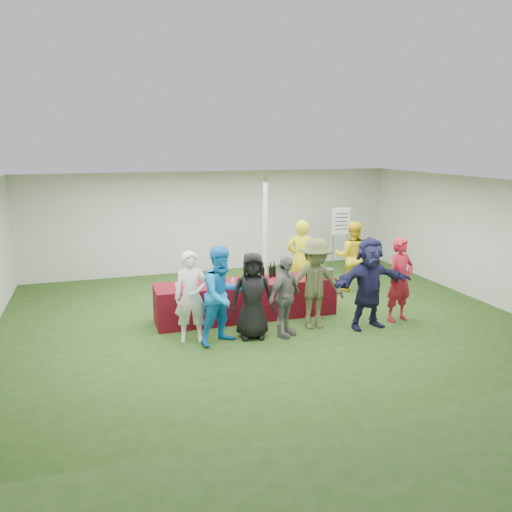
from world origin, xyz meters
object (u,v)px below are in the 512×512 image
object	(u,v)px
dump_bucket	(327,273)
customer_1	(223,295)
serving_table	(246,299)
customer_3	(285,297)
staff_back	(352,256)
customer_0	(191,297)
customer_6	(400,280)
customer_2	(252,296)
customer_5	(369,283)
staff_pourer	(301,259)
customer_4	(315,284)
wine_list_sign	(341,226)

from	to	relation	value
dump_bucket	customer_1	world-z (taller)	customer_1
serving_table	customer_3	world-z (taller)	customer_3
staff_back	customer_1	world-z (taller)	customer_1
dump_bucket	customer_0	world-z (taller)	customer_0
dump_bucket	customer_1	bearing A→B (deg)	-159.46
dump_bucket	customer_6	distance (m)	1.43
customer_2	customer_3	distance (m)	0.58
serving_table	customer_3	size ratio (longest dim) A/B	2.43
customer_3	customer_5	size ratio (longest dim) A/B	0.85
customer_0	customer_1	bearing A→B (deg)	-16.29
staff_pourer	customer_4	size ratio (longest dim) A/B	1.04
dump_bucket	wine_list_sign	size ratio (longest dim) A/B	0.15
serving_table	staff_pourer	bearing A→B (deg)	29.77
customer_0	customer_4	size ratio (longest dim) A/B	0.94
staff_back	serving_table	bearing A→B (deg)	47.53
dump_bucket	customer_5	distance (m)	1.08
customer_4	customer_5	bearing A→B (deg)	-12.14
customer_0	customer_6	distance (m)	4.07
wine_list_sign	customer_2	bearing A→B (deg)	-135.46
serving_table	staff_pourer	distance (m)	1.83
customer_1	customer_2	xyz separation A→B (m)	(0.56, 0.08, -0.08)
serving_table	customer_2	xyz separation A→B (m)	(-0.20, -1.04, 0.41)
wine_list_sign	customer_6	distance (m)	3.48
staff_pourer	customer_0	world-z (taller)	staff_pourer
customer_6	customer_1	bearing A→B (deg)	169.32
customer_0	customer_5	bearing A→B (deg)	3.89
staff_back	customer_3	size ratio (longest dim) A/B	1.12
customer_0	customer_1	xyz separation A→B (m)	(0.50, -0.25, 0.06)
dump_bucket	customer_5	size ratio (longest dim) A/B	0.15
customer_1	customer_4	xyz separation A→B (m)	(1.83, 0.19, -0.01)
dump_bucket	customer_2	xyz separation A→B (m)	(-1.84, -0.82, -0.06)
staff_pourer	customer_1	size ratio (longest dim) A/B	1.03
customer_0	customer_3	bearing A→B (deg)	0.72
dump_bucket	customer_1	xyz separation A→B (m)	(-2.40, -0.90, 0.03)
wine_list_sign	customer_0	bearing A→B (deg)	-144.47
wine_list_sign	customer_6	xyz separation A→B (m)	(-0.45, -3.42, -0.49)
wine_list_sign	customer_0	size ratio (longest dim) A/B	1.11
dump_bucket	customer_4	xyz separation A→B (m)	(-0.57, -0.71, 0.02)
customer_5	customer_6	distance (m)	0.80
customer_0	customer_1	size ratio (longest dim) A/B	0.93
customer_5	customer_6	size ratio (longest dim) A/B	1.05
wine_list_sign	customer_4	distance (m)	3.97
staff_pourer	customer_4	world-z (taller)	staff_pourer
customer_0	dump_bucket	bearing A→B (deg)	22.74
customer_2	customer_4	bearing A→B (deg)	15.68
wine_list_sign	customer_5	xyz separation A→B (m)	(-1.23, -3.58, -0.44)
customer_6	staff_back	bearing A→B (deg)	75.62
staff_pourer	customer_1	xyz separation A→B (m)	(-2.28, -1.99, -0.02)
customer_4	customer_2	bearing A→B (deg)	-169.58
customer_3	customer_6	size ratio (longest dim) A/B	0.89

